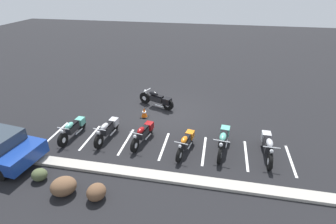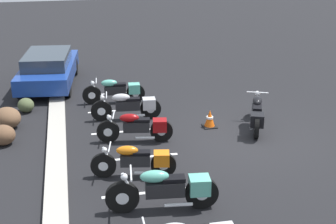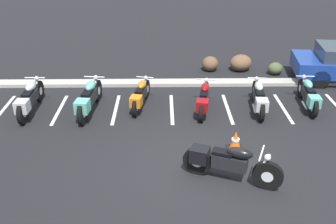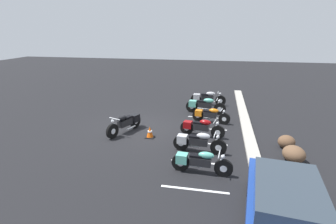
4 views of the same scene
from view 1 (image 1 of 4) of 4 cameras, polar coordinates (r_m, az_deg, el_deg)
ground at (r=14.32m, az=-0.44°, el=0.07°), size 60.00×60.00×0.00m
motorcycle_black_featured at (r=14.64m, az=-2.26°, el=2.75°), size 2.15×1.05×0.89m
parked_bike_0 at (r=11.49m, az=20.86°, el=-6.79°), size 0.63×2.24×0.88m
parked_bike_1 at (r=11.31m, az=11.91°, el=-5.89°), size 0.70×2.32×0.91m
parked_bike_2 at (r=11.07m, az=3.92°, el=-6.54°), size 0.70×1.98×0.78m
parked_bike_3 at (r=11.66m, az=-5.34°, el=-4.55°), size 0.71×2.06×0.81m
parked_bike_4 at (r=12.18m, az=-12.94°, el=-3.62°), size 0.61×2.13×0.84m
parked_bike_5 at (r=12.73m, az=-19.88°, el=-3.29°), size 0.58×2.08×0.82m
concrete_curb at (r=10.09m, az=-6.55°, el=-13.11°), size 18.00×0.50×0.12m
landscape_rock_0 at (r=9.82m, az=-21.80°, el=-14.77°), size 1.12×1.09×0.62m
landscape_rock_1 at (r=9.32m, az=-15.33°, el=-16.47°), size 0.78×0.82×0.55m
landscape_rock_2 at (r=10.77m, az=-26.21°, el=-12.15°), size 0.65×0.62×0.46m
traffic_cone at (r=13.74m, az=-5.18°, el=-0.17°), size 0.40×0.40×0.53m
stall_line_0 at (r=11.81m, az=25.17°, el=-9.52°), size 0.10×2.10×0.00m
stall_line_1 at (r=11.45m, az=16.66°, el=-9.02°), size 0.10×2.10×0.00m
stall_line_2 at (r=11.36m, az=7.85°, el=-8.30°), size 0.10×2.10×0.00m
stall_line_3 at (r=11.53m, az=-0.87°, el=-7.39°), size 0.10×2.10×0.00m
stall_line_4 at (r=11.96m, az=-9.11°, el=-6.37°), size 0.10×2.10×0.00m
stall_line_5 at (r=12.62m, az=-16.61°, el=-5.32°), size 0.10×2.10×0.00m
stall_line_6 at (r=13.47m, az=-23.24°, el=-4.32°), size 0.10×2.10×0.00m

